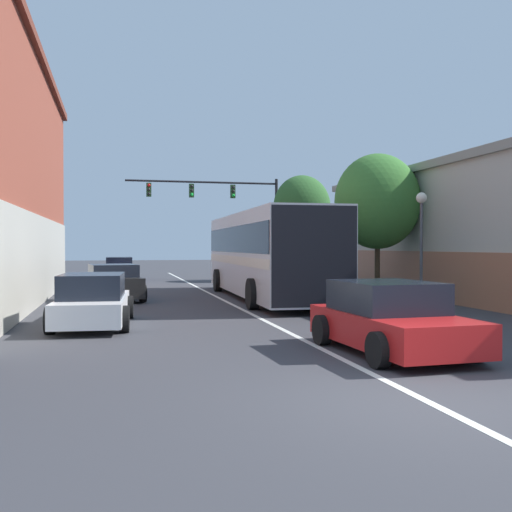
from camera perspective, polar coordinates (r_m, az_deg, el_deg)
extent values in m
plane|color=#38383D|center=(8.32, 15.98, -13.18)|extent=(160.00, 160.00, 0.00)
cube|color=silver|center=(23.62, -3.63, -3.96)|extent=(0.14, 44.34, 0.01)
cube|color=#B7B2A3|center=(22.06, -20.06, -0.38)|extent=(0.24, 20.24, 3.07)
cube|color=#A86647|center=(22.00, 18.25, -2.00)|extent=(0.24, 22.18, 1.82)
cube|color=#B7B7BC|center=(23.13, 0.95, 0.23)|extent=(2.91, 12.62, 3.02)
cube|color=black|center=(23.13, 0.96, 1.58)|extent=(2.96, 12.37, 0.97)
cube|color=beige|center=(23.13, 0.95, -0.36)|extent=(2.95, 12.50, 0.30)
cube|color=black|center=(17.08, 5.60, -0.02)|extent=(2.54, 0.13, 2.90)
cylinder|color=black|center=(26.76, -3.66, -2.32)|extent=(0.33, 1.01, 1.00)
cylinder|color=black|center=(27.26, 1.86, -2.26)|extent=(0.33, 1.01, 1.00)
cylinder|color=black|center=(19.10, -0.34, -3.63)|extent=(0.33, 1.01, 1.00)
cylinder|color=black|center=(19.80, 7.20, -3.47)|extent=(0.33, 1.01, 1.00)
cube|color=red|center=(11.69, 12.84, -6.74)|extent=(1.96, 4.05, 0.59)
cube|color=black|center=(11.83, 12.29, -3.79)|extent=(1.73, 2.14, 0.58)
cylinder|color=black|center=(12.41, 6.31, -7.01)|extent=(0.25, 0.62, 0.62)
cylinder|color=black|center=(13.22, 13.77, -6.54)|extent=(0.25, 0.62, 0.62)
cylinder|color=black|center=(10.21, 11.62, -8.76)|extent=(0.25, 0.62, 0.62)
cylinder|color=black|center=(11.17, 20.11, -7.95)|extent=(0.25, 0.62, 0.62)
cube|color=silver|center=(15.82, -15.21, -4.78)|extent=(1.88, 4.55, 0.56)
cube|color=black|center=(15.55, -15.30, -2.74)|extent=(1.62, 2.40, 0.59)
cylinder|color=black|center=(17.29, -17.53, -4.76)|extent=(0.26, 0.65, 0.63)
cylinder|color=black|center=(17.15, -11.98, -4.79)|extent=(0.26, 0.65, 0.63)
cylinder|color=black|center=(14.58, -19.01, -5.83)|extent=(0.26, 0.65, 0.63)
cylinder|color=black|center=(14.40, -12.42, -5.88)|extent=(0.26, 0.65, 0.63)
cube|color=black|center=(23.02, -13.51, -2.79)|extent=(2.27, 4.11, 0.72)
cube|color=black|center=(22.80, -13.46, -1.35)|extent=(1.87, 2.23, 0.45)
cylinder|color=black|center=(24.14, -16.04, -3.15)|extent=(0.30, 0.65, 0.63)
cylinder|color=black|center=(24.37, -11.76, -3.10)|extent=(0.30, 0.65, 0.63)
cylinder|color=black|center=(21.73, -15.48, -3.60)|extent=(0.30, 0.65, 0.63)
cylinder|color=black|center=(21.99, -10.74, -3.53)|extent=(0.30, 0.65, 0.63)
cube|color=navy|center=(37.03, -12.93, -1.48)|extent=(1.66, 4.23, 0.59)
cube|color=black|center=(36.80, -12.92, -0.57)|extent=(1.51, 2.21, 0.60)
cylinder|color=black|center=(38.35, -14.22, -1.64)|extent=(0.22, 0.62, 0.62)
cylinder|color=black|center=(38.37, -11.69, -1.63)|extent=(0.22, 0.62, 0.62)
cylinder|color=black|center=(35.73, -14.25, -1.83)|extent=(0.22, 0.62, 0.62)
cylinder|color=black|center=(35.76, -11.54, -1.81)|extent=(0.22, 0.62, 0.62)
cylinder|color=black|center=(36.68, 1.96, 2.58)|extent=(0.18, 0.18, 6.13)
cylinder|color=black|center=(35.94, -5.08, 7.02)|extent=(9.06, 0.12, 0.12)
cube|color=#234723|center=(36.19, -2.22, 6.16)|extent=(0.28, 0.24, 0.80)
sphere|color=black|center=(36.07, -2.18, 6.57)|extent=(0.18, 0.18, 0.18)
sphere|color=black|center=(36.04, -2.17, 6.18)|extent=(0.18, 0.18, 0.18)
sphere|color=green|center=(36.02, -2.17, 5.79)|extent=(0.18, 0.18, 0.18)
cube|color=#234723|center=(35.80, -6.16, 6.21)|extent=(0.28, 0.24, 0.80)
sphere|color=black|center=(35.67, -6.13, 6.63)|extent=(0.18, 0.18, 0.18)
sphere|color=black|center=(35.65, -6.13, 6.23)|extent=(0.18, 0.18, 0.18)
sphere|color=green|center=(35.63, -6.13, 5.83)|extent=(0.18, 0.18, 0.18)
cube|color=#234723|center=(35.57, -10.17, 6.23)|extent=(0.28, 0.24, 0.80)
sphere|color=red|center=(35.45, -10.16, 6.66)|extent=(0.18, 0.18, 0.18)
sphere|color=black|center=(35.42, -10.16, 6.26)|extent=(0.18, 0.18, 0.18)
sphere|color=black|center=(35.40, -10.16, 5.86)|extent=(0.18, 0.18, 0.18)
cone|color=#47474C|center=(21.00, 15.44, -4.34)|extent=(0.26, 0.26, 0.20)
cylinder|color=#47474C|center=(20.92, 15.46, 0.20)|extent=(0.10, 0.10, 3.52)
sphere|color=#EFE5CC|center=(20.98, 15.49, 5.36)|extent=(0.36, 0.36, 0.36)
cylinder|color=#3D2D1E|center=(23.84, 11.47, -1.13)|extent=(0.20, 0.20, 2.33)
ellipsoid|color=#38702D|center=(23.89, 11.49, 5.12)|extent=(3.38, 3.04, 3.72)
cylinder|color=#4C3823|center=(34.98, 4.39, -0.01)|extent=(0.19, 0.19, 2.88)
ellipsoid|color=#2D5B28|center=(35.05, 4.40, 4.68)|extent=(3.35, 3.02, 3.69)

